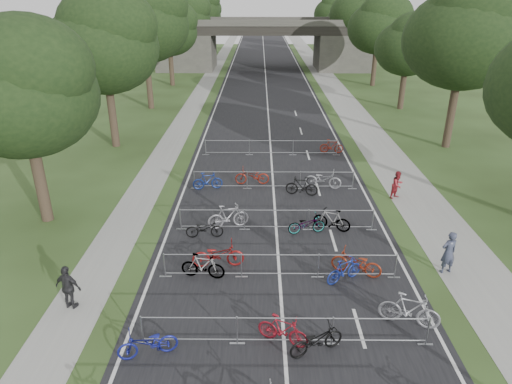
% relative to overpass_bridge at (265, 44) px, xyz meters
% --- Properties ---
extents(road, '(11.00, 140.00, 0.01)m').
position_rel_overpass_bridge_xyz_m(road, '(0.00, -15.00, -3.53)').
color(road, black).
rests_on(road, ground).
extents(sidewalk_right, '(3.00, 140.00, 0.01)m').
position_rel_overpass_bridge_xyz_m(sidewalk_right, '(8.00, -15.00, -3.53)').
color(sidewalk_right, gray).
rests_on(sidewalk_right, ground).
extents(sidewalk_left, '(2.00, 140.00, 0.01)m').
position_rel_overpass_bridge_xyz_m(sidewalk_left, '(-7.50, -15.00, -3.53)').
color(sidewalk_left, gray).
rests_on(sidewalk_left, ground).
extents(lane_markings, '(0.12, 140.00, 0.00)m').
position_rel_overpass_bridge_xyz_m(lane_markings, '(0.00, -15.00, -3.53)').
color(lane_markings, silver).
rests_on(lane_markings, ground).
extents(overpass_bridge, '(31.00, 8.00, 7.05)m').
position_rel_overpass_bridge_xyz_m(overpass_bridge, '(0.00, 0.00, 0.00)').
color(overpass_bridge, '#403E39').
rests_on(overpass_bridge, ground).
extents(tree_left_0, '(6.72, 6.72, 10.25)m').
position_rel_overpass_bridge_xyz_m(tree_left_0, '(-11.39, -49.07, 2.96)').
color(tree_left_0, '#33261C').
rests_on(tree_left_0, ground).
extents(tree_left_1, '(7.56, 7.56, 11.53)m').
position_rel_overpass_bridge_xyz_m(tree_left_1, '(-11.39, -37.07, 3.77)').
color(tree_left_1, '#33261C').
rests_on(tree_left_1, ground).
extents(tree_right_1, '(8.18, 8.18, 12.47)m').
position_rel_overpass_bridge_xyz_m(tree_right_1, '(13.11, -37.07, 4.37)').
color(tree_right_1, '#33261C').
rests_on(tree_right_1, ground).
extents(tree_left_2, '(8.40, 8.40, 12.81)m').
position_rel_overpass_bridge_xyz_m(tree_left_2, '(-11.39, -25.07, 4.58)').
color(tree_left_2, '#33261C').
rests_on(tree_left_2, ground).
extents(tree_right_2, '(6.16, 6.16, 9.39)m').
position_rel_overpass_bridge_xyz_m(tree_right_2, '(13.11, -25.07, 2.41)').
color(tree_right_2, '#33261C').
rests_on(tree_right_2, ground).
extents(tree_left_3, '(6.72, 6.72, 10.25)m').
position_rel_overpass_bridge_xyz_m(tree_left_3, '(-11.39, -13.07, 2.96)').
color(tree_left_3, '#33261C').
rests_on(tree_left_3, ground).
extents(tree_right_3, '(7.17, 7.17, 10.93)m').
position_rel_overpass_bridge_xyz_m(tree_right_3, '(13.11, -13.07, 3.39)').
color(tree_right_3, '#33261C').
rests_on(tree_right_3, ground).
extents(tree_left_4, '(7.56, 7.56, 11.53)m').
position_rel_overpass_bridge_xyz_m(tree_left_4, '(-11.39, -1.07, 3.77)').
color(tree_left_4, '#33261C').
rests_on(tree_left_4, ground).
extents(tree_right_4, '(8.18, 8.18, 12.47)m').
position_rel_overpass_bridge_xyz_m(tree_right_4, '(13.11, -1.07, 4.37)').
color(tree_right_4, '#33261C').
rests_on(tree_right_4, ground).
extents(tree_left_5, '(8.40, 8.40, 12.81)m').
position_rel_overpass_bridge_xyz_m(tree_left_5, '(-11.39, 10.93, 4.58)').
color(tree_left_5, '#33261C').
rests_on(tree_left_5, ground).
extents(tree_right_5, '(6.16, 6.16, 9.39)m').
position_rel_overpass_bridge_xyz_m(tree_right_5, '(13.11, 10.93, 2.41)').
color(tree_right_5, '#33261C').
rests_on(tree_right_5, ground).
extents(tree_left_6, '(6.72, 6.72, 10.25)m').
position_rel_overpass_bridge_xyz_m(tree_left_6, '(-11.39, 22.93, 2.96)').
color(tree_left_6, '#33261C').
rests_on(tree_left_6, ground).
extents(tree_right_6, '(7.17, 7.17, 10.93)m').
position_rel_overpass_bridge_xyz_m(tree_right_6, '(13.11, 22.93, 3.39)').
color(tree_right_6, '#33261C').
rests_on(tree_right_6, ground).
extents(barrier_row_2, '(9.70, 0.08, 1.10)m').
position_rel_overpass_bridge_xyz_m(barrier_row_2, '(0.00, -57.80, -2.99)').
color(barrier_row_2, '#94969B').
rests_on(barrier_row_2, ground).
extents(barrier_row_3, '(9.70, 0.08, 1.10)m').
position_rel_overpass_bridge_xyz_m(barrier_row_3, '(0.00, -54.00, -2.99)').
color(barrier_row_3, '#94969B').
rests_on(barrier_row_3, ground).
extents(barrier_row_4, '(9.70, 0.08, 1.10)m').
position_rel_overpass_bridge_xyz_m(barrier_row_4, '(0.00, -50.00, -2.99)').
color(barrier_row_4, '#94969B').
rests_on(barrier_row_4, ground).
extents(barrier_row_5, '(9.70, 0.08, 1.10)m').
position_rel_overpass_bridge_xyz_m(barrier_row_5, '(0.00, -45.00, -2.99)').
color(barrier_row_5, '#94969B').
rests_on(barrier_row_5, ground).
extents(barrier_row_6, '(9.70, 0.08, 1.10)m').
position_rel_overpass_bridge_xyz_m(barrier_row_6, '(0.00, -39.00, -2.99)').
color(barrier_row_6, '#94969B').
rests_on(barrier_row_6, ground).
extents(bike_8, '(1.99, 1.18, 0.99)m').
position_rel_overpass_bridge_xyz_m(bike_8, '(-4.30, -58.36, -3.04)').
color(bike_8, navy).
rests_on(bike_8, ground).
extents(bike_9, '(1.81, 1.18, 1.06)m').
position_rel_overpass_bridge_xyz_m(bike_9, '(-0.05, -57.75, -3.00)').
color(bike_9, maroon).
rests_on(bike_9, ground).
extents(bike_10, '(2.00, 1.37, 0.99)m').
position_rel_overpass_bridge_xyz_m(bike_10, '(0.98, -58.16, -3.04)').
color(bike_10, black).
rests_on(bike_10, ground).
extents(bike_11, '(2.14, 1.25, 1.24)m').
position_rel_overpass_bridge_xyz_m(bike_11, '(4.30, -56.82, -2.91)').
color(bike_11, '#919298').
rests_on(bike_11, ground).
extents(bike_12, '(1.85, 0.79, 1.08)m').
position_rel_overpass_bridge_xyz_m(bike_12, '(-3.07, -54.04, -3.00)').
color(bike_12, '#94969B').
rests_on(bike_12, ground).
extents(bike_13, '(2.22, 0.97, 1.13)m').
position_rel_overpass_bridge_xyz_m(bike_13, '(-2.53, -53.22, -2.97)').
color(bike_13, maroon).
rests_on(bike_13, ground).
extents(bike_14, '(1.71, 1.29, 1.02)m').
position_rel_overpass_bridge_xyz_m(bike_14, '(2.52, -54.25, -3.02)').
color(bike_14, '#1C309A').
rests_on(bike_14, ground).
extents(bike_15, '(2.16, 1.43, 1.07)m').
position_rel_overpass_bridge_xyz_m(bike_15, '(3.09, -53.77, -3.00)').
color(bike_15, maroon).
rests_on(bike_15, ground).
extents(bike_16, '(1.78, 0.72, 0.92)m').
position_rel_overpass_bridge_xyz_m(bike_16, '(-3.37, -50.76, -3.08)').
color(bike_16, black).
rests_on(bike_16, ground).
extents(bike_17, '(2.11, 1.10, 1.22)m').
position_rel_overpass_bridge_xyz_m(bike_17, '(-2.32, -49.81, -2.92)').
color(bike_17, '#939298').
rests_on(bike_17, ground).
extents(bike_18, '(1.88, 0.95, 0.94)m').
position_rel_overpass_bridge_xyz_m(bike_18, '(1.42, -50.31, -3.06)').
color(bike_18, '#94969B').
rests_on(bike_18, ground).
extents(bike_19, '(1.87, 1.19, 1.09)m').
position_rel_overpass_bridge_xyz_m(bike_19, '(2.65, -49.99, -2.99)').
color(bike_19, '#94969B').
rests_on(bike_19, ground).
extents(bike_20, '(1.79, 0.79, 1.04)m').
position_rel_overpass_bridge_xyz_m(bike_20, '(-3.81, -45.09, -3.01)').
color(bike_20, navy).
rests_on(bike_20, ground).
extents(bike_21, '(2.03, 0.75, 1.06)m').
position_rel_overpass_bridge_xyz_m(bike_21, '(-1.25, -44.34, -3.00)').
color(bike_21, maroon).
rests_on(bike_21, ground).
extents(bike_22, '(1.90, 0.88, 1.10)m').
position_rel_overpass_bridge_xyz_m(bike_22, '(1.56, -45.90, -2.98)').
color(bike_22, black).
rests_on(bike_22, ground).
extents(bike_23, '(2.21, 1.16, 1.11)m').
position_rel_overpass_bridge_xyz_m(bike_23, '(2.90, -44.84, -2.98)').
color(bike_23, '#93949A').
rests_on(bike_23, ground).
extents(bike_27, '(1.70, 0.67, 0.99)m').
position_rel_overpass_bridge_xyz_m(bike_27, '(4.30, -38.52, -3.04)').
color(bike_27, '#9F2717').
rests_on(bike_27, ground).
extents(pedestrian_a, '(0.77, 0.61, 1.85)m').
position_rel_overpass_bridge_xyz_m(pedestrian_a, '(6.80, -53.57, -2.61)').
color(pedestrian_a, '#353A50').
rests_on(pedestrian_a, ground).
extents(pedestrian_b, '(0.96, 0.92, 1.56)m').
position_rel_overpass_bridge_xyz_m(pedestrian_b, '(6.80, -46.22, -2.75)').
color(pedestrian_b, maroon).
rests_on(pedestrian_b, ground).
extents(pedestrian_c, '(1.09, 0.68, 1.73)m').
position_rel_overpass_bridge_xyz_m(pedestrian_c, '(-7.64, -55.96, -2.67)').
color(pedestrian_c, '#262628').
rests_on(pedestrian_c, ground).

